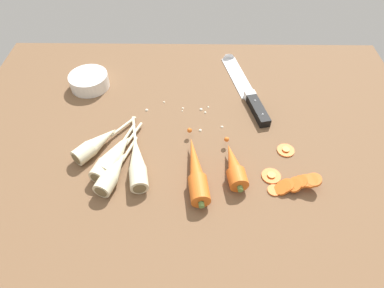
{
  "coord_description": "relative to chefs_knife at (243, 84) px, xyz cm",
  "views": [
    {
      "loc": [
        0.7,
        -57.16,
        61.76
      ],
      "look_at": [
        0.0,
        -2.0,
        1.5
      ],
      "focal_mm": 31.88,
      "sensor_mm": 36.0,
      "label": 1
    }
  ],
  "objects": [
    {
      "name": "chefs_knife",
      "position": [
        0.0,
        0.0,
        0.0
      ],
      "size": [
        11.65,
        34.49,
        4.18
      ],
      "color": "silver",
      "rests_on": "ground_plane"
    },
    {
      "name": "carrot_slice_stray_near",
      "position": [
        3.55,
        -32.96,
        -0.29
      ],
      "size": [
        4.35,
        4.35,
        0.7
      ],
      "color": "#D6601E",
      "rests_on": "ground_plane"
    },
    {
      "name": "whole_carrot_second",
      "position": [
        -4.93,
        -31.84,
        1.45
      ],
      "size": [
        5.8,
        15.57,
        4.2
      ],
      "color": "#D6601E",
      "rests_on": "ground_plane"
    },
    {
      "name": "ground_plane",
      "position": [
        -14.46,
        -22.6,
        -2.65
      ],
      "size": [
        120.0,
        90.0,
        4.0
      ],
      "primitive_type": "cube",
      "color": "brown"
    },
    {
      "name": "parsnip_mid_left",
      "position": [
        -31.77,
        -33.65,
        1.33
      ],
      "size": [
        7.65,
        17.41,
        4.0
      ],
      "color": "beige",
      "rests_on": "ground_plane"
    },
    {
      "name": "parsnip_outer",
      "position": [
        -26.9,
        -30.61,
        1.33
      ],
      "size": [
        6.82,
        23.53,
        4.0
      ],
      "color": "beige",
      "rests_on": "ground_plane"
    },
    {
      "name": "whole_carrot",
      "position": [
        -13.46,
        -33.12,
        1.45
      ],
      "size": [
        6.46,
        22.58,
        4.2
      ],
      "color": "#D6601E",
      "rests_on": "ground_plane"
    },
    {
      "name": "carrot_slice_stray_mid",
      "position": [
        8.16,
        -25.19,
        -0.29
      ],
      "size": [
        4.16,
        4.16,
        0.7
      ],
      "color": "#D6601E",
      "rests_on": "ground_plane"
    },
    {
      "name": "parsnip_back",
      "position": [
        -33.24,
        -29.7,
        1.33
      ],
      "size": [
        8.15,
        18.6,
        4.0
      ],
      "color": "beige",
      "rests_on": "ground_plane"
    },
    {
      "name": "prep_bowl",
      "position": [
        -44.26,
        -0.89,
        1.5
      ],
      "size": [
        11.0,
        11.0,
        4.0
      ],
      "color": "white",
      "rests_on": "ground_plane"
    },
    {
      "name": "parsnip_mid_right",
      "position": [
        -37.19,
        -25.22,
        1.33
      ],
      "size": [
        13.5,
        16.48,
        4.0
      ],
      "color": "beige",
      "rests_on": "ground_plane"
    },
    {
      "name": "parsnip_front",
      "position": [
        -31.89,
        -28.44,
        1.33
      ],
      "size": [
        8.68,
        17.42,
        4.0
      ],
      "color": "beige",
      "rests_on": "ground_plane"
    },
    {
      "name": "carrot_slice_stack",
      "position": [
        8.07,
        -36.12,
        0.83
      ],
      "size": [
        11.48,
        4.31,
        3.84
      ],
      "color": "#D6601E",
      "rests_on": "ground_plane"
    },
    {
      "name": "mince_crumbs",
      "position": [
        -15.36,
        -12.7,
        -0.28
      ],
      "size": [
        20.82,
        11.62,
        0.86
      ],
      "color": "silver",
      "rests_on": "ground_plane"
    }
  ]
}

